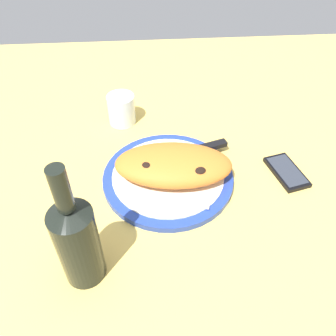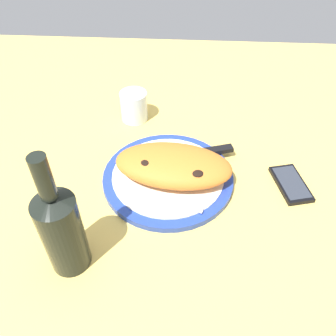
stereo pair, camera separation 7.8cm
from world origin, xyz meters
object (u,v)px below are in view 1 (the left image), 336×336
knife (195,151)px  wine_bottle (77,240)px  water_glass (122,111)px  plate (168,177)px  calzone (173,165)px  fork (177,200)px  smartphone (287,172)px

knife → wine_bottle: wine_bottle is taller
water_glass → wine_bottle: bearing=-97.3°
plate → calzone: calzone is taller
knife → calzone: bearing=-129.8°
plate → calzone: size_ratio=1.09×
plate → fork: 8.21cm
smartphone → water_glass: 45.12cm
plate → water_glass: (-10.75, 23.39, 2.61)cm
plate → wine_bottle: size_ratio=1.14×
plate → smartphone: bearing=0.2°
wine_bottle → smartphone: bearing=26.4°
smartphone → wine_bottle: wine_bottle is taller
fork → smartphone: fork is taller
smartphone → plate: bearing=-179.8°
fork → knife: 16.23cm
calzone → fork: bearing=-89.9°
calzone → knife: size_ratio=1.16×
knife → fork: bearing=-111.6°
wine_bottle → plate: bearing=53.0°
water_glass → wine_bottle: (-5.82, -45.34, 6.34)cm
wine_bottle → calzone: bearing=50.9°
fork → wine_bottle: wine_bottle is taller
fork → wine_bottle: bearing=-141.9°
fork → wine_bottle: size_ratio=0.65×
calzone → fork: (0.01, -7.92, -2.75)cm
knife → water_glass: (-17.91, 16.35, 1.17)cm
calzone → water_glass: 26.40cm
fork → water_glass: size_ratio=2.12×
knife → water_glass: 24.27cm
fork → plate: bearing=98.4°
calzone → water_glass: (-11.93, 23.51, -1.30)cm
calzone → smartphone: calzone is taller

